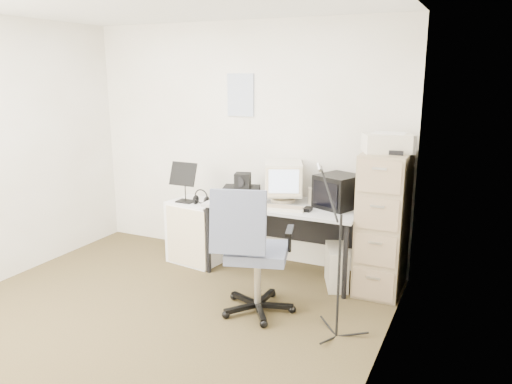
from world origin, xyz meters
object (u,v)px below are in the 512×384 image
at_px(office_chair, 258,250).
at_px(side_cart, 197,231).
at_px(filing_cabinet, 383,223).
at_px(desk, 284,239).

height_order(office_chair, side_cart, office_chair).
xyz_separation_m(filing_cabinet, desk, (-0.95, -0.03, -0.29)).
relative_size(filing_cabinet, office_chair, 1.18).
height_order(filing_cabinet, side_cart, filing_cabinet).
distance_m(filing_cabinet, side_cart, 1.96).
xyz_separation_m(office_chair, side_cart, (-1.08, 0.78, -0.22)).
height_order(filing_cabinet, desk, filing_cabinet).
bearing_deg(desk, office_chair, -83.38).
xyz_separation_m(filing_cabinet, office_chair, (-0.85, -0.88, -0.10)).
relative_size(office_chair, side_cart, 1.66).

